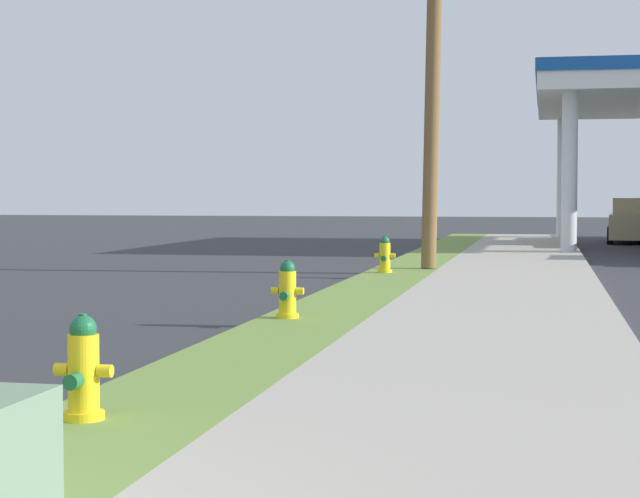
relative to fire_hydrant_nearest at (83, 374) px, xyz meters
name	(u,v)px	position (x,y,z in m)	size (l,w,h in m)	color
fire_hydrant_nearest	(83,374)	(0.00, 0.00, 0.00)	(0.42, 0.38, 0.74)	yellow
fire_hydrant_second	(287,293)	(-0.05, 6.45, 0.00)	(0.42, 0.38, 0.74)	yellow
fire_hydrant_third	(385,257)	(0.02, 14.77, 0.00)	(0.42, 0.37, 0.74)	yellow
utility_pole_midground	(434,23)	(0.83, 16.36, 4.88)	(0.64, 1.36, 10.24)	brown
car_tan_by_near_pump	(636,222)	(6.34, 32.78, 0.28)	(2.21, 4.61, 1.57)	tan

